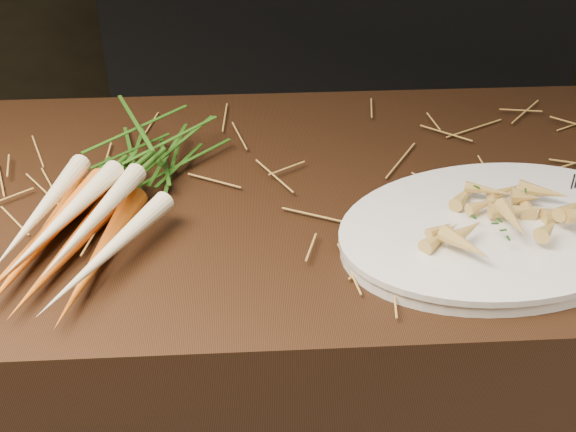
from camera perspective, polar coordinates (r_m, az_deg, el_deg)
name	(u,v)px	position (r m, az deg, el deg)	size (l,w,h in m)	color
main_counter	(293,380)	(1.45, 0.37, -12.87)	(2.40, 0.70, 0.90)	black
back_counter	(337,33)	(3.07, 3.90, 14.22)	(1.82, 0.62, 0.84)	black
straw_bedding	(294,185)	(1.15, 0.46, 2.47)	(1.40, 0.60, 0.02)	#A9813B
root_veg_bunch	(117,176)	(1.13, -13.36, 3.11)	(0.31, 0.56, 0.10)	#C6440A
serving_platter	(498,233)	(1.08, 16.29, -1.31)	(0.47, 0.31, 0.03)	white
roasted_veg_heap	(503,211)	(1.06, 16.63, 0.35)	(0.23, 0.17, 0.05)	#AB8336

